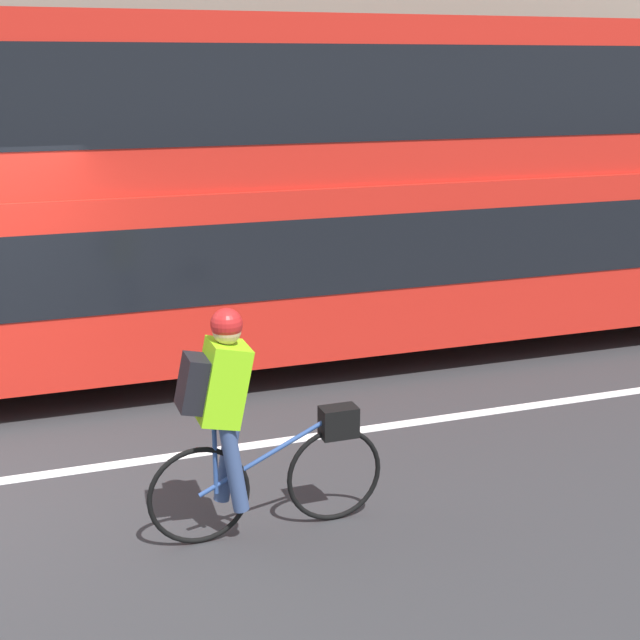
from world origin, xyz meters
TOP-DOWN VIEW (x-y plane):
  - bus at (4.89, 2.31)m, footprint 11.88×2.43m
  - cyclist_on_bike at (1.95, -1.40)m, footprint 1.69×0.32m
  - trash_bin at (5.93, 4.86)m, footprint 0.45×0.45m

SIDE VIEW (x-z plane):
  - trash_bin at x=5.93m, z-range 0.14..1.09m
  - cyclist_on_bike at x=1.95m, z-range 0.06..1.71m
  - bus at x=4.89m, z-range 0.20..3.82m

